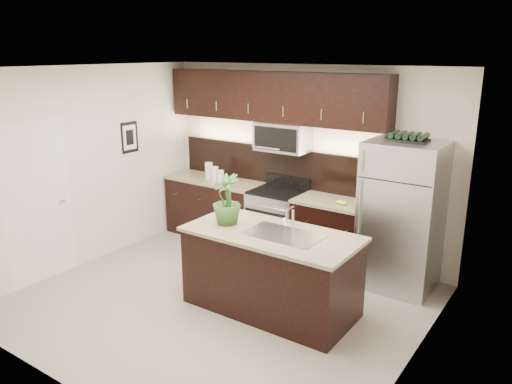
{
  "coord_description": "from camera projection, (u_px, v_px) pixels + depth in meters",
  "views": [
    {
      "loc": [
        3.4,
        -4.17,
        2.88
      ],
      "look_at": [
        0.15,
        0.55,
        1.25
      ],
      "focal_mm": 35.0,
      "sensor_mm": 36.0,
      "label": 1
    }
  ],
  "objects": [
    {
      "name": "plant",
      "position": [
        227.0,
        199.0,
        5.72
      ],
      "size": [
        0.39,
        0.39,
        0.59
      ],
      "primitive_type": "imported",
      "rotation": [
        0.0,
        0.0,
        -0.23
      ],
      "color": "#2C5421",
      "rests_on": "island"
    },
    {
      "name": "upper_fixtures",
      "position": [
        274.0,
        105.0,
        7.05
      ],
      "size": [
        3.49,
        0.4,
        1.66
      ],
      "color": "black",
      "rests_on": "counter_run"
    },
    {
      "name": "bananas",
      "position": [
        339.0,
        202.0,
        6.55
      ],
      "size": [
        0.18,
        0.15,
        0.05
      ],
      "primitive_type": "ellipsoid",
      "rotation": [
        0.0,
        0.0,
        -0.22
      ],
      "color": "yellow",
      "rests_on": "counter_run"
    },
    {
      "name": "french_press",
      "position": [
        364.0,
        199.0,
        6.37
      ],
      "size": [
        0.1,
        0.1,
        0.28
      ],
      "rotation": [
        0.0,
        0.0,
        -0.23
      ],
      "color": "silver",
      "rests_on": "counter_run"
    },
    {
      "name": "sink_faucet",
      "position": [
        283.0,
        233.0,
        5.44
      ],
      "size": [
        0.84,
        0.5,
        0.28
      ],
      "color": "silver",
      "rests_on": "island"
    },
    {
      "name": "refrigerator",
      "position": [
        402.0,
        216.0,
        6.12
      ],
      "size": [
        0.89,
        0.8,
        1.85
      ],
      "primitive_type": "cube",
      "color": "#B2B2B7",
      "rests_on": "ground"
    },
    {
      "name": "wine_rack",
      "position": [
        408.0,
        137.0,
        5.85
      ],
      "size": [
        0.46,
        0.28,
        0.11
      ],
      "color": "black",
      "rests_on": "refrigerator"
    },
    {
      "name": "island",
      "position": [
        271.0,
        271.0,
        5.65
      ],
      "size": [
        1.96,
        0.96,
        0.94
      ],
      "color": "black",
      "rests_on": "ground"
    },
    {
      "name": "room_walls",
      "position": [
        206.0,
        162.0,
        5.51
      ],
      "size": [
        4.52,
        4.02,
        2.71
      ],
      "color": "silver",
      "rests_on": "ground"
    },
    {
      "name": "canisters",
      "position": [
        213.0,
        173.0,
        7.69
      ],
      "size": [
        0.39,
        0.17,
        0.26
      ],
      "rotation": [
        0.0,
        0.0,
        -0.21
      ],
      "color": "silver",
      "rests_on": "counter_run"
    },
    {
      "name": "ground",
      "position": [
        219.0,
        301.0,
        5.95
      ],
      "size": [
        4.5,
        4.5,
        0.0
      ],
      "primitive_type": "plane",
      "color": "gray",
      "rests_on": "ground"
    },
    {
      "name": "counter_run",
      "position": [
        266.0,
        219.0,
        7.4
      ],
      "size": [
        3.51,
        0.65,
        0.94
      ],
      "color": "black",
      "rests_on": "ground"
    }
  ]
}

